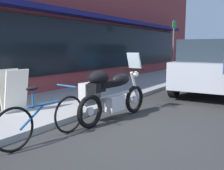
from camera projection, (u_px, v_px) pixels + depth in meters
The scene contains 8 objects.
ground_plane at pixel (119, 132), 4.63m from camera, with size 80.00×80.00×0.00m, color #2F2F2F.
storefront_building at pixel (111, 6), 11.08m from camera, with size 19.45×0.90×6.70m.
sidewalk_curb at pixel (170, 76), 13.41m from camera, with size 30.00×2.73×0.12m.
touring_motorcycle at pixel (109, 92), 5.29m from camera, with size 2.13×0.80×1.40m.
parked_bicycle at pixel (44, 119), 4.13m from camera, with size 1.75×0.48×0.93m.
parked_minivan at pixel (217, 66), 8.45m from camera, with size 4.56×2.33×1.74m.
sandwich_board_sign at pixel (13, 91), 5.57m from camera, with size 0.55×0.41×0.93m.
parking_sign_pole at pixel (173, 44), 12.06m from camera, with size 0.44×0.07×2.64m.
Camera 1 is at (-3.79, -2.36, 1.51)m, focal length 41.15 mm.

